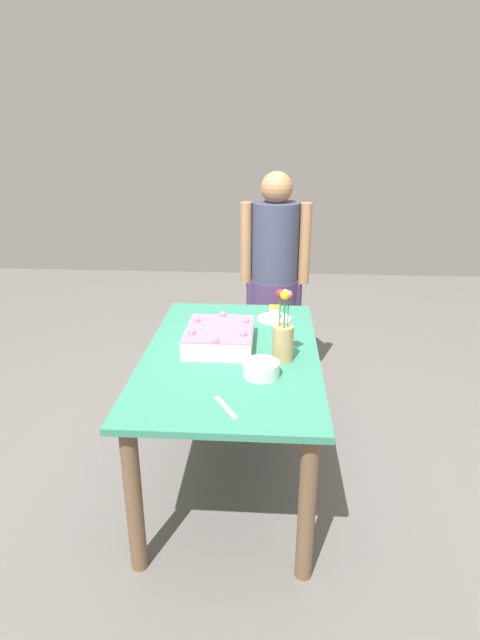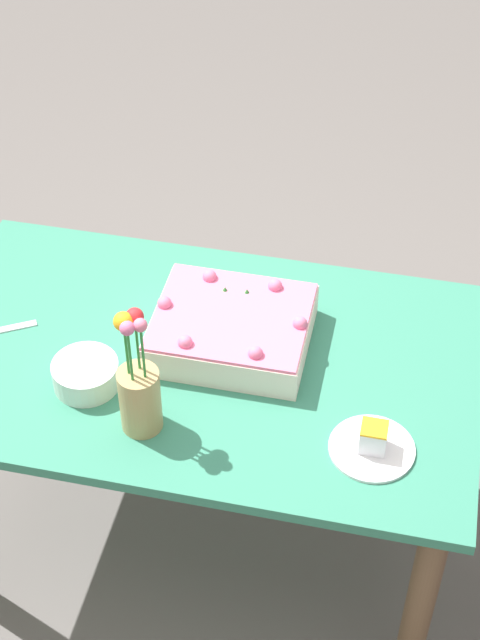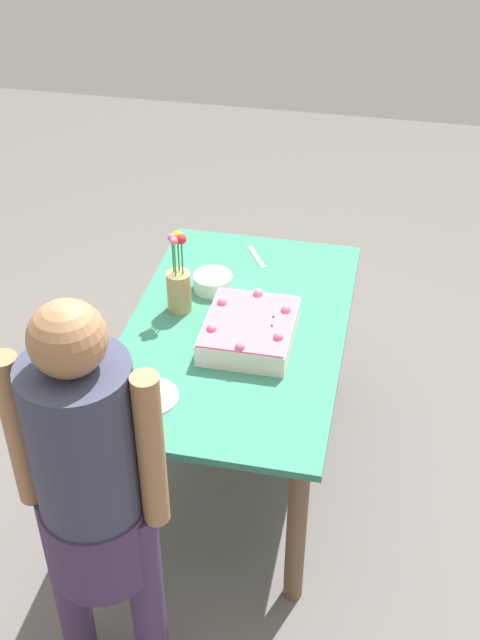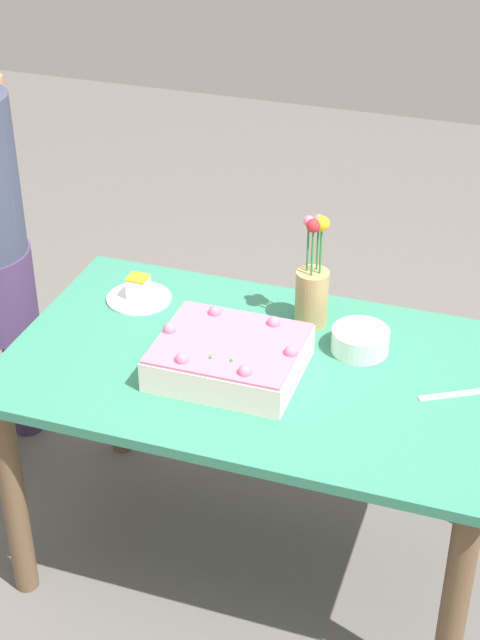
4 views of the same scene
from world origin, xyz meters
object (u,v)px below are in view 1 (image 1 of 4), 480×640
cake_knife (226,407)px  person_standing (275,271)px  serving_plate_with_slice (274,316)px  fruit_bowl (261,369)px  flower_vase (283,337)px  sheet_cake (219,337)px

cake_knife → person_standing: person_standing is taller
serving_plate_with_slice → fruit_bowl: (0.69, -0.06, 0.01)m
fruit_bowl → cake_knife: bearing=-25.2°
person_standing → serving_plate_with_slice: bearing=0.1°
cake_knife → flower_vase: (-0.44, 0.22, 0.11)m
cake_knife → person_standing: (-1.51, 0.19, 0.13)m
serving_plate_with_slice → person_standing: (-0.54, -0.00, 0.11)m
serving_plate_with_slice → fruit_bowl: serving_plate_with_slice is taller
sheet_cake → flower_vase: size_ratio=1.11×
sheet_cake → person_standing: bearing=163.8°
flower_vase → fruit_bowl: size_ratio=2.15×
flower_vase → person_standing: (-1.07, -0.04, 0.02)m
sheet_cake → flower_vase: flower_vase is taller
cake_knife → fruit_bowl: size_ratio=1.13×
fruit_bowl → flower_vase: bearing=150.3°
fruit_bowl → person_standing: person_standing is taller
sheet_cake → person_standing: size_ratio=0.26×
cake_knife → fruit_bowl: bearing=124.6°
sheet_cake → flower_vase: (0.14, 0.31, 0.07)m
sheet_cake → cake_knife: (0.58, 0.08, -0.05)m
sheet_cake → person_standing: (-0.93, 0.27, 0.08)m
flower_vase → person_standing: 1.07m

